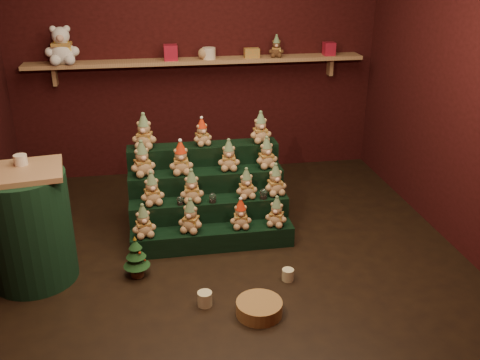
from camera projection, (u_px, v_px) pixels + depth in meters
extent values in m
plane|color=black|center=(225.00, 256.00, 4.52)|extent=(4.00, 4.00, 0.00)
cube|color=black|center=(196.00, 49.00, 5.82)|extent=(4.00, 0.10, 2.80)
cube|color=black|center=(295.00, 220.00, 2.11)|extent=(4.00, 0.10, 2.80)
cube|color=black|center=(475.00, 83.00, 4.28)|extent=(0.10, 4.00, 2.80)
cube|color=#A97F54|center=(198.00, 61.00, 5.70)|extent=(3.60, 0.26, 0.04)
cube|color=#A97F54|center=(55.00, 76.00, 5.58)|extent=(0.04, 0.12, 0.20)
cube|color=#A97F54|center=(330.00, 66.00, 6.04)|extent=(0.04, 0.12, 0.20)
cube|color=black|center=(213.00, 238.00, 4.62)|extent=(1.40, 0.22, 0.18)
cube|color=black|center=(210.00, 218.00, 4.78)|extent=(1.40, 0.22, 0.36)
cube|color=black|center=(207.00, 198.00, 4.95)|extent=(1.40, 0.22, 0.54)
cube|color=black|center=(204.00, 180.00, 5.11)|extent=(1.40, 0.22, 0.72)
cylinder|color=black|center=(180.00, 203.00, 4.61)|extent=(0.05, 0.05, 0.02)
sphere|color=white|center=(180.00, 199.00, 4.60)|extent=(0.06, 0.06, 0.06)
cylinder|color=black|center=(213.00, 201.00, 4.66)|extent=(0.06, 0.06, 0.02)
sphere|color=white|center=(213.00, 197.00, 4.64)|extent=(0.06, 0.06, 0.06)
cylinder|color=black|center=(263.00, 197.00, 4.73)|extent=(0.06, 0.06, 0.03)
sphere|color=white|center=(264.00, 192.00, 4.71)|extent=(0.07, 0.07, 0.07)
cube|color=#A97F54|center=(19.00, 172.00, 3.87)|extent=(0.66, 0.58, 0.04)
cylinder|color=black|center=(29.00, 228.00, 4.05)|extent=(0.64, 0.64, 0.88)
cylinder|color=beige|center=(21.00, 160.00, 3.94)|extent=(0.10, 0.10, 0.08)
cylinder|color=#472B19|center=(138.00, 273.00, 4.24)|extent=(0.10, 0.10, 0.05)
cone|color=#143819|center=(136.00, 260.00, 4.19)|extent=(0.21, 0.21, 0.10)
cone|color=#143819|center=(136.00, 252.00, 4.16)|extent=(0.16, 0.16, 0.09)
cone|color=#143819|center=(135.00, 244.00, 4.14)|extent=(0.10, 0.10, 0.07)
cone|color=gold|center=(135.00, 238.00, 4.12)|extent=(0.03, 0.03, 0.03)
cylinder|color=beige|center=(205.00, 299.00, 3.88)|extent=(0.11, 0.11, 0.11)
cylinder|color=beige|center=(288.00, 275.00, 4.18)|extent=(0.09, 0.09, 0.09)
cylinder|color=olive|center=(259.00, 308.00, 3.78)|extent=(0.43, 0.43, 0.10)
cube|color=#B61C35|center=(171.00, 52.00, 5.60)|extent=(0.14, 0.14, 0.16)
cylinder|color=beige|center=(209.00, 53.00, 5.67)|extent=(0.14, 0.14, 0.12)
cube|color=#B61C35|center=(329.00, 49.00, 5.87)|extent=(0.12, 0.12, 0.14)
sphere|color=tan|center=(204.00, 53.00, 5.66)|extent=(0.12, 0.12, 0.12)
cube|color=orange|center=(252.00, 53.00, 5.74)|extent=(0.16, 0.10, 0.10)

